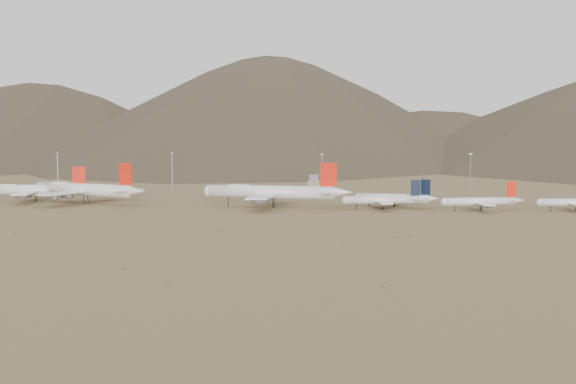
# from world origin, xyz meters

# --- Properties ---
(ground) EXTENTS (3000.00, 3000.00, 0.00)m
(ground) POSITION_xyz_m (0.00, 0.00, 0.00)
(ground) COLOR olive
(ground) RESTS_ON ground
(mountain_ridge) EXTENTS (4400.00, 1000.00, 300.00)m
(mountain_ridge) POSITION_xyz_m (0.00, 900.00, 150.00)
(mountain_ridge) COLOR brown
(mountain_ridge) RESTS_ON ground
(widebody_west) EXTENTS (66.75, 52.23, 20.02)m
(widebody_west) POSITION_xyz_m (-121.95, 40.41, 6.90)
(widebody_west) COLOR white
(widebody_west) RESTS_ON ground
(widebody_centre) EXTENTS (74.61, 59.57, 23.19)m
(widebody_centre) POSITION_xyz_m (-89.15, 33.97, 7.99)
(widebody_centre) COLOR white
(widebody_centre) RESTS_ON ground
(widebody_east) EXTENTS (80.71, 62.00, 23.96)m
(widebody_east) POSITION_xyz_m (17.55, 28.00, 8.26)
(widebody_east) COLOR white
(widebody_east) RESTS_ON ground
(narrowbody_a) EXTENTS (45.28, 33.33, 15.20)m
(narrowbody_a) POSITION_xyz_m (76.94, 27.33, 4.93)
(narrowbody_a) COLOR white
(narrowbody_a) RESTS_ON ground
(narrowbody_b) EXTENTS (45.08, 33.29, 15.20)m
(narrowbody_b) POSITION_xyz_m (82.32, 39.65, 4.93)
(narrowbody_b) COLOR white
(narrowbody_b) RESTS_ON ground
(narrowbody_c) EXTENTS (43.49, 32.24, 14.76)m
(narrowbody_c) POSITION_xyz_m (126.25, 27.15, 4.79)
(narrowbody_c) COLOR white
(narrowbody_c) RESTS_ON ground
(control_tower) EXTENTS (8.00, 8.00, 12.00)m
(control_tower) POSITION_xyz_m (30.00, 120.00, 5.32)
(control_tower) COLOR #9B8E69
(control_tower) RESTS_ON ground
(mast_far_west) EXTENTS (2.00, 0.60, 25.70)m
(mast_far_west) POSITION_xyz_m (-144.33, 121.90, 14.20)
(mast_far_west) COLOR gray
(mast_far_west) RESTS_ON ground
(mast_west) EXTENTS (2.00, 0.60, 25.70)m
(mast_west) POSITION_xyz_m (-67.77, 132.63, 14.20)
(mast_west) COLOR gray
(mast_west) RESTS_ON ground
(mast_centre) EXTENTS (2.00, 0.60, 25.70)m
(mast_centre) POSITION_xyz_m (35.90, 110.08, 14.20)
(mast_centre) COLOR gray
(mast_centre) RESTS_ON ground
(mast_east) EXTENTS (2.00, 0.60, 25.70)m
(mast_east) POSITION_xyz_m (128.94, 134.42, 14.20)
(mast_east) COLOR gray
(mast_east) RESTS_ON ground
(desert_scrub) EXTENTS (399.49, 183.42, 0.86)m
(desert_scrub) POSITION_xyz_m (22.10, -96.99, 0.33)
(desert_scrub) COLOR brown
(desert_scrub) RESTS_ON ground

